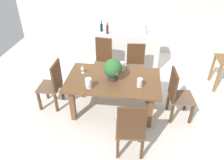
# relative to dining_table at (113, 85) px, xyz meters

# --- Properties ---
(ground_plane) EXTENTS (7.04, 7.04, 0.00)m
(ground_plane) POSITION_rel_dining_table_xyz_m (0.00, 0.22, -0.62)
(ground_plane) COLOR silver
(back_wall) EXTENTS (6.40, 0.10, 2.60)m
(back_wall) POSITION_rel_dining_table_xyz_m (0.00, 2.82, 0.68)
(back_wall) COLOR silver
(back_wall) RESTS_ON ground
(dining_table) EXTENTS (1.71, 1.02, 0.74)m
(dining_table) POSITION_rel_dining_table_xyz_m (0.00, 0.00, 0.00)
(dining_table) COLOR brown
(dining_table) RESTS_ON ground
(chair_far_right) EXTENTS (0.47, 0.51, 0.95)m
(chair_far_right) POSITION_rel_dining_table_xyz_m (0.38, 1.02, -0.09)
(chair_far_right) COLOR #4C2D19
(chair_far_right) RESTS_ON ground
(chair_foot_end) EXTENTS (0.47, 0.49, 1.00)m
(chair_foot_end) POSITION_rel_dining_table_xyz_m (1.17, -0.01, -0.07)
(chair_foot_end) COLOR #4C2D19
(chair_foot_end) RESTS_ON ground
(chair_near_right) EXTENTS (0.48, 0.45, 1.04)m
(chair_near_right) POSITION_rel_dining_table_xyz_m (0.39, -1.02, -0.04)
(chair_near_right) COLOR #4C2D19
(chair_near_right) RESTS_ON ground
(chair_far_left) EXTENTS (0.45, 0.51, 1.05)m
(chair_far_left) POSITION_rel_dining_table_xyz_m (-0.37, 1.03, -0.05)
(chair_far_left) COLOR #4C2D19
(chair_far_left) RESTS_ON ground
(chair_head_end) EXTENTS (0.42, 0.44, 0.99)m
(chair_head_end) POSITION_rel_dining_table_xyz_m (-1.17, -0.00, -0.07)
(chair_head_end) COLOR #4C2D19
(chair_head_end) RESTS_ON ground
(flower_centerpiece) EXTENTS (0.33, 0.33, 0.41)m
(flower_centerpiece) POSITION_rel_dining_table_xyz_m (-0.01, -0.00, 0.35)
(flower_centerpiece) COLOR #333338
(flower_centerpiece) RESTS_ON dining_table
(crystal_vase_left) EXTENTS (0.10, 0.10, 0.16)m
(crystal_vase_left) POSITION_rel_dining_table_xyz_m (0.48, -0.17, 0.22)
(crystal_vase_left) COLOR silver
(crystal_vase_left) RESTS_ON dining_table
(crystal_vase_center_near) EXTENTS (0.09, 0.09, 0.18)m
(crystal_vase_center_near) POSITION_rel_dining_table_xyz_m (0.14, 0.34, 0.22)
(crystal_vase_center_near) COLOR silver
(crystal_vase_center_near) RESTS_ON dining_table
(crystal_vase_right) EXTENTS (0.12, 0.12, 0.19)m
(crystal_vase_right) POSITION_rel_dining_table_xyz_m (-0.38, -0.32, 0.24)
(crystal_vase_right) COLOR silver
(crystal_vase_right) RESTS_ON dining_table
(wine_glass) EXTENTS (0.07, 0.07, 0.16)m
(wine_glass) POSITION_rel_dining_table_xyz_m (-0.61, 0.14, 0.24)
(wine_glass) COLOR silver
(wine_glass) RESTS_ON dining_table
(kitchen_counter) EXTENTS (1.84, 0.52, 0.92)m
(kitchen_counter) POSITION_rel_dining_table_xyz_m (0.01, 1.85, -0.15)
(kitchen_counter) COLOR silver
(kitchen_counter) RESTS_ON ground
(wine_bottle_amber) EXTENTS (0.06, 0.06, 0.29)m
(wine_bottle_amber) POSITION_rel_dining_table_xyz_m (0.55, 1.83, 0.42)
(wine_bottle_amber) COLOR #B2BFB7
(wine_bottle_amber) RESTS_ON kitchen_counter
(wine_bottle_tall) EXTENTS (0.07, 0.07, 0.27)m
(wine_bottle_tall) POSITION_rel_dining_table_xyz_m (-0.53, 1.84, 0.41)
(wine_bottle_tall) COLOR #0F1E38
(wine_bottle_tall) RESTS_ON kitchen_counter
(wine_bottle_dark) EXTENTS (0.06, 0.06, 0.29)m
(wine_bottle_dark) POSITION_rel_dining_table_xyz_m (-0.36, 1.69, 0.42)
(wine_bottle_dark) COLOR #511E28
(wine_bottle_dark) RESTS_ON kitchen_counter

